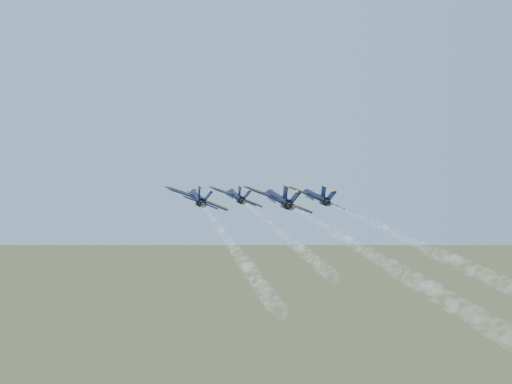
# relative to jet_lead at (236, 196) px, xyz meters

# --- Properties ---
(jet_lead) EXTENTS (11.47, 16.52, 5.23)m
(jet_lead) POSITION_rel_jet_lead_xyz_m (0.00, 0.00, 0.00)
(jet_lead) COLOR black
(jet_left) EXTENTS (11.47, 16.52, 5.23)m
(jet_left) POSITION_rel_jet_lead_xyz_m (-4.64, -18.37, 0.00)
(jet_left) COLOR black
(jet_right) EXTENTS (11.47, 16.52, 5.23)m
(jet_right) POSITION_rel_jet_lead_xyz_m (17.51, -9.07, 0.00)
(jet_right) COLOR black
(jet_slot) EXTENTS (11.47, 16.52, 5.23)m
(jet_slot) POSITION_rel_jet_lead_xyz_m (11.44, -27.87, 0.00)
(jet_slot) COLOR black
(smoke_trail_lead) EXTENTS (20.83, 54.78, 2.06)m
(smoke_trail_lead) POSITION_rel_jet_lead_xyz_m (14.31, -40.11, 0.03)
(smoke_trail_lead) COLOR white
(smoke_trail_left) EXTENTS (20.83, 54.78, 2.06)m
(smoke_trail_left) POSITION_rel_jet_lead_xyz_m (9.67, -58.48, 0.03)
(smoke_trail_left) COLOR white
(smoke_trail_right) EXTENTS (20.83, 54.78, 2.06)m
(smoke_trail_right) POSITION_rel_jet_lead_xyz_m (31.82, -49.18, 0.03)
(smoke_trail_right) COLOR white
(smoke_trail_slot) EXTENTS (20.83, 54.78, 2.06)m
(smoke_trail_slot) POSITION_rel_jet_lead_xyz_m (25.74, -67.98, 0.03)
(smoke_trail_slot) COLOR white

